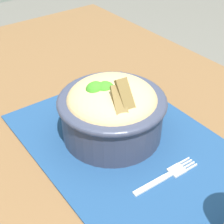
% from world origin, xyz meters
% --- Properties ---
extents(table, '(1.36, 0.81, 0.70)m').
position_xyz_m(table, '(0.00, 0.00, 0.63)').
color(table, brown).
rests_on(table, ground_plane).
extents(placemat, '(0.46, 0.31, 0.00)m').
position_xyz_m(placemat, '(0.00, 0.02, 0.70)').
color(placemat, navy).
rests_on(placemat, table).
extents(bowl, '(0.19, 0.19, 0.14)m').
position_xyz_m(bowl, '(-0.05, 0.02, 0.76)').
color(bowl, '#2D3347').
rests_on(bowl, placemat).
extents(fork, '(0.02, 0.13, 0.00)m').
position_xyz_m(fork, '(0.09, 0.03, 0.71)').
color(fork, '#BABABA').
rests_on(fork, placemat).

